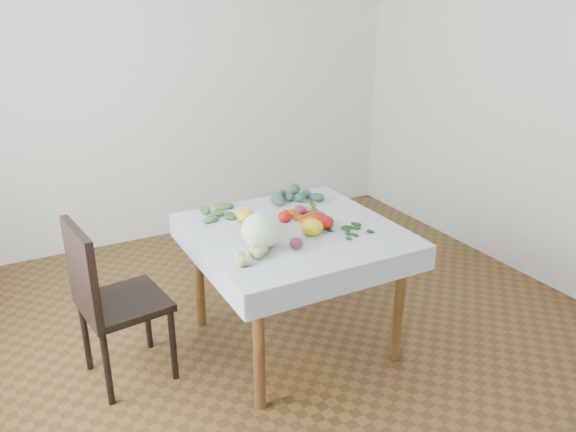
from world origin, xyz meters
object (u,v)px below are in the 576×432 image
heirloom_back (246,215)px  carrot_bunch (309,216)px  cabbage (261,231)px  table (294,245)px  chair (106,294)px

heirloom_back → carrot_bunch: 0.38m
cabbage → table: bearing=27.4°
table → chair: chair is taller
chair → carrot_bunch: 1.23m
heirloom_back → cabbage: bearing=-101.6°
cabbage → heirloom_back: (0.08, 0.37, -0.06)m
cabbage → heirloom_back: bearing=78.4°
chair → cabbage: cabbage is taller
chair → carrot_bunch: bearing=-2.1°
cabbage → heirloom_back: 0.39m
cabbage → carrot_bunch: 0.50m
chair → heirloom_back: chair is taller
cabbage → heirloom_back: cabbage is taller
table → cabbage: (-0.28, -0.14, 0.20)m
chair → carrot_bunch: chair is taller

